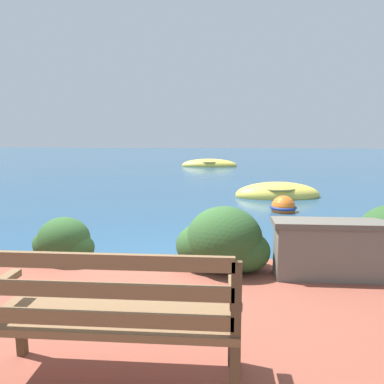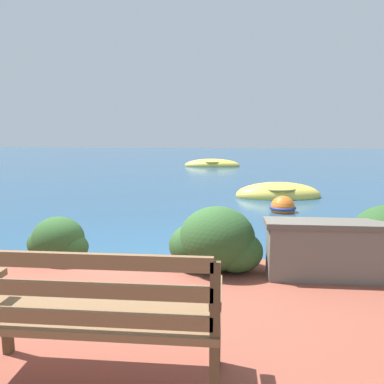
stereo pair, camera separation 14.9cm
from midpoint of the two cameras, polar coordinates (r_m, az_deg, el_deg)
name	(u,v)px [view 1 (the left image)]	position (r m, az deg, el deg)	size (l,w,h in m)	color
ground_plane	(155,272)	(5.09, -6.52, -12.01)	(80.00, 80.00, 0.00)	navy
park_bench	(112,313)	(2.53, -13.75, -17.48)	(1.60, 0.48, 0.93)	brown
stone_wall	(353,250)	(4.50, 22.47, -8.12)	(1.77, 0.39, 0.65)	#666056
hedge_clump_left	(63,242)	(5.05, -19.80, -7.15)	(0.82, 0.59, 0.56)	#284C23
hedge_clump_centre	(223,242)	(4.45, 3.77, -7.66)	(1.11, 0.80, 0.76)	#284C23
rowboat_nearest	(277,195)	(10.97, 12.51, -0.39)	(2.49, 1.33, 0.75)	#DBC64C
rowboat_mid	(209,165)	(20.43, 2.44, 4.10)	(3.00, 1.17, 0.72)	#DBC64C
mooring_buoy	(283,207)	(8.96, 13.27, -2.30)	(0.61, 0.61, 0.56)	orange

